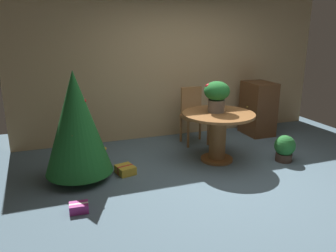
% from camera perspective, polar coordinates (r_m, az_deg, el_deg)
% --- Properties ---
extents(ground_plane, '(6.60, 6.60, 0.00)m').
position_cam_1_polar(ground_plane, '(4.82, 10.70, -8.70)').
color(ground_plane, slate).
extents(back_wall_panel, '(6.00, 0.10, 2.60)m').
position_cam_1_polar(back_wall_panel, '(6.40, 1.27, 9.87)').
color(back_wall_panel, tan).
rests_on(back_wall_panel, ground_plane).
extents(round_dining_table, '(1.11, 1.11, 0.77)m').
position_cam_1_polar(round_dining_table, '(5.24, 8.50, -0.46)').
color(round_dining_table, brown).
rests_on(round_dining_table, ground_plane).
extents(flower_vase, '(0.39, 0.39, 0.48)m').
position_cam_1_polar(flower_vase, '(5.17, 8.29, 5.40)').
color(flower_vase, '#665B51').
rests_on(flower_vase, round_dining_table).
extents(wooden_chair_far, '(0.43, 0.39, 1.01)m').
position_cam_1_polar(wooden_chair_far, '(6.05, 4.28, 2.41)').
color(wooden_chair_far, '#9E6B3D').
rests_on(wooden_chair_far, ground_plane).
extents(holiday_tree, '(0.91, 0.91, 1.51)m').
position_cam_1_polar(holiday_tree, '(4.60, -15.36, 0.53)').
color(holiday_tree, brown).
rests_on(holiday_tree, ground_plane).
extents(gift_box_purple, '(0.22, 0.17, 0.10)m').
position_cam_1_polar(gift_box_purple, '(4.05, -14.93, -13.29)').
color(gift_box_purple, '#9E287A').
rests_on(gift_box_purple, ground_plane).
extents(gift_box_gold, '(0.29, 0.31, 0.12)m').
position_cam_1_polar(gift_box_gold, '(4.89, -7.27, -7.40)').
color(gift_box_gold, gold).
rests_on(gift_box_gold, ground_plane).
extents(wooden_cabinet, '(0.50, 0.63, 1.03)m').
position_cam_1_polar(wooden_cabinet, '(6.77, 15.07, 2.91)').
color(wooden_cabinet, brown).
rests_on(wooden_cabinet, ground_plane).
extents(potted_plant, '(0.32, 0.32, 0.42)m').
position_cam_1_polar(potted_plant, '(5.55, 19.25, -3.53)').
color(potted_plant, '#4C382D').
rests_on(potted_plant, ground_plane).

